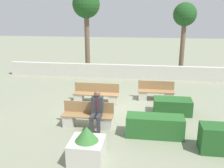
{
  "coord_description": "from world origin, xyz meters",
  "views": [
    {
      "loc": [
        1.18,
        -9.53,
        3.83
      ],
      "look_at": [
        -0.23,
        0.5,
        0.9
      ],
      "focal_mm": 40.0,
      "sensor_mm": 36.0,
      "label": 1
    }
  ],
  "objects_px": {
    "bench_right_side": "(96,96)",
    "planter_corner_right": "(87,146)",
    "bench_left_side": "(156,93)",
    "tree_center_left": "(185,18)",
    "person_seated_man": "(97,109)",
    "tree_leftmost": "(86,7)",
    "bench_front": "(88,118)"
  },
  "relations": [
    {
      "from": "bench_right_side",
      "to": "planter_corner_right",
      "type": "bearing_deg",
      "value": -87.36
    },
    {
      "from": "bench_left_side",
      "to": "tree_leftmost",
      "type": "distance_m",
      "value": 7.85
    },
    {
      "from": "bench_front",
      "to": "tree_leftmost",
      "type": "height_order",
      "value": "tree_leftmost"
    },
    {
      "from": "bench_right_side",
      "to": "tree_leftmost",
      "type": "distance_m",
      "value": 7.33
    },
    {
      "from": "bench_front",
      "to": "bench_left_side",
      "type": "bearing_deg",
      "value": 51.79
    },
    {
      "from": "person_seated_man",
      "to": "tree_center_left",
      "type": "relative_size",
      "value": 0.3
    },
    {
      "from": "bench_front",
      "to": "person_seated_man",
      "type": "bearing_deg",
      "value": -21.55
    },
    {
      "from": "person_seated_man",
      "to": "tree_leftmost",
      "type": "bearing_deg",
      "value": 105.26
    },
    {
      "from": "bench_front",
      "to": "person_seated_man",
      "type": "relative_size",
      "value": 1.34
    },
    {
      "from": "bench_front",
      "to": "planter_corner_right",
      "type": "height_order",
      "value": "planter_corner_right"
    },
    {
      "from": "person_seated_man",
      "to": "bench_left_side",
      "type": "bearing_deg",
      "value": 57.24
    },
    {
      "from": "bench_right_side",
      "to": "planter_corner_right",
      "type": "xyz_separation_m",
      "value": [
        0.64,
        -4.36,
        0.09
      ]
    },
    {
      "from": "bench_front",
      "to": "tree_center_left",
      "type": "bearing_deg",
      "value": 62.63
    },
    {
      "from": "bench_front",
      "to": "tree_center_left",
      "type": "height_order",
      "value": "tree_center_left"
    },
    {
      "from": "bench_left_side",
      "to": "tree_leftmost",
      "type": "relative_size",
      "value": 0.31
    },
    {
      "from": "planter_corner_right",
      "to": "tree_center_left",
      "type": "bearing_deg",
      "value": 69.95
    },
    {
      "from": "bench_left_side",
      "to": "person_seated_man",
      "type": "bearing_deg",
      "value": -124.76
    },
    {
      "from": "person_seated_man",
      "to": "tree_center_left",
      "type": "height_order",
      "value": "tree_center_left"
    },
    {
      "from": "person_seated_man",
      "to": "tree_leftmost",
      "type": "distance_m",
      "value": 9.43
    },
    {
      "from": "bench_left_side",
      "to": "bench_right_side",
      "type": "xyz_separation_m",
      "value": [
        -2.59,
        -0.72,
        0.02
      ]
    },
    {
      "from": "bench_front",
      "to": "bench_left_side",
      "type": "relative_size",
      "value": 1.09
    },
    {
      "from": "person_seated_man",
      "to": "tree_center_left",
      "type": "distance_m",
      "value": 9.23
    },
    {
      "from": "bench_front",
      "to": "tree_center_left",
      "type": "xyz_separation_m",
      "value": [
        4.06,
        7.84,
        3.2
      ]
    },
    {
      "from": "bench_left_side",
      "to": "planter_corner_right",
      "type": "bearing_deg",
      "value": -112.99
    },
    {
      "from": "tree_leftmost",
      "to": "planter_corner_right",
      "type": "bearing_deg",
      "value": -76.84
    },
    {
      "from": "planter_corner_right",
      "to": "tree_leftmost",
      "type": "distance_m",
      "value": 11.27
    },
    {
      "from": "bench_left_side",
      "to": "tree_center_left",
      "type": "bearing_deg",
      "value": 68.96
    },
    {
      "from": "bench_right_side",
      "to": "tree_leftmost",
      "type": "bearing_deg",
      "value": 100.79
    },
    {
      "from": "bench_left_side",
      "to": "planter_corner_right",
      "type": "distance_m",
      "value": 5.44
    },
    {
      "from": "tree_center_left",
      "to": "person_seated_man",
      "type": "bearing_deg",
      "value": -114.93
    },
    {
      "from": "bench_left_side",
      "to": "bench_right_side",
      "type": "relative_size",
      "value": 0.82
    },
    {
      "from": "planter_corner_right",
      "to": "person_seated_man",
      "type": "bearing_deg",
      "value": 93.35
    }
  ]
}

